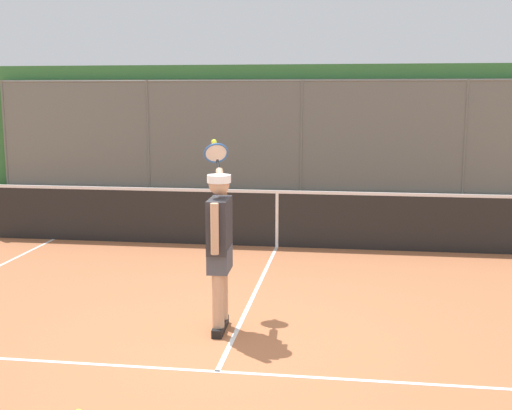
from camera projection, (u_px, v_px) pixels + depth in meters
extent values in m
plane|color=#B76B42|center=(233.00, 339.00, 6.83)|extent=(60.00, 60.00, 0.00)
cube|color=white|center=(217.00, 371.00, 6.03)|extent=(6.20, 0.05, 0.01)
cube|color=white|center=(256.00, 291.00, 8.50)|extent=(0.05, 5.07, 0.01)
cylinder|color=slate|center=(465.00, 140.00, 15.50)|extent=(0.07, 0.07, 2.90)
cylinder|color=slate|center=(301.00, 139.00, 16.04)|extent=(0.07, 0.07, 2.90)
cylinder|color=slate|center=(148.00, 137.00, 16.58)|extent=(0.07, 0.07, 2.90)
cylinder|color=slate|center=(5.00, 136.00, 17.12)|extent=(0.07, 0.07, 2.90)
cylinder|color=slate|center=(302.00, 81.00, 15.80)|extent=(15.60, 0.05, 0.05)
cube|color=slate|center=(301.00, 139.00, 16.04)|extent=(15.60, 0.02, 2.90)
cube|color=#387A3D|center=(303.00, 130.00, 16.64)|extent=(18.60, 0.90, 3.26)
cube|color=#ADADA8|center=(300.00, 195.00, 16.09)|extent=(16.60, 0.18, 0.15)
cube|color=black|center=(277.00, 220.00, 10.90)|extent=(10.11, 0.02, 0.91)
cube|color=white|center=(277.00, 192.00, 10.82)|extent=(10.11, 0.04, 0.05)
cube|color=white|center=(277.00, 220.00, 10.90)|extent=(0.05, 0.04, 0.91)
cube|color=black|center=(218.00, 331.00, 6.95)|extent=(0.12, 0.26, 0.09)
cylinder|color=tan|center=(218.00, 291.00, 6.87)|extent=(0.13, 0.13, 0.79)
cube|color=black|center=(222.00, 322.00, 7.21)|extent=(0.12, 0.26, 0.09)
cylinder|color=tan|center=(222.00, 284.00, 7.14)|extent=(0.13, 0.13, 0.79)
cube|color=#474C56|center=(220.00, 259.00, 6.95)|extent=(0.23, 0.42, 0.26)
cube|color=#2D2D33|center=(219.00, 225.00, 6.89)|extent=(0.23, 0.50, 0.57)
cylinder|color=tan|center=(215.00, 229.00, 6.59)|extent=(0.08, 0.08, 0.53)
cylinder|color=tan|center=(221.00, 182.00, 7.28)|extent=(0.21, 0.39, 0.30)
sphere|color=tan|center=(219.00, 184.00, 6.82)|extent=(0.22, 0.22, 0.22)
cylinder|color=white|center=(219.00, 179.00, 6.81)|extent=(0.26, 0.26, 0.08)
cube|color=white|center=(221.00, 180.00, 6.93)|extent=(0.19, 0.20, 0.02)
cylinder|color=black|center=(218.00, 165.00, 7.49)|extent=(0.08, 0.17, 0.13)
torus|color=#28569E|center=(216.00, 153.00, 7.65)|extent=(0.34, 0.27, 0.26)
cylinder|color=silver|center=(216.00, 153.00, 7.65)|extent=(0.28, 0.21, 0.21)
sphere|color=#CCDB33|center=(214.00, 142.00, 7.80)|extent=(0.07, 0.07, 0.07)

